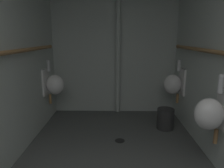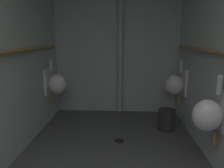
# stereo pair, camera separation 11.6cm
# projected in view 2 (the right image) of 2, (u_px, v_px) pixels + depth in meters

# --- Properties ---
(wall_back) EXTENTS (2.45, 0.06, 2.65)m
(wall_back) POSITION_uv_depth(u_px,v_px,m) (117.00, 44.00, 3.95)
(wall_back) COLOR #B8C0B9
(wall_back) RESTS_ON ground
(urinal_left_mid) EXTENTS (0.32, 0.30, 0.76)m
(urinal_left_mid) POSITION_uv_depth(u_px,v_px,m) (56.00, 84.00, 3.57)
(urinal_left_mid) COLOR white
(urinal_right_mid) EXTENTS (0.32, 0.30, 0.76)m
(urinal_right_mid) POSITION_uv_depth(u_px,v_px,m) (209.00, 115.00, 2.14)
(urinal_right_mid) COLOR white
(urinal_right_far) EXTENTS (0.32, 0.30, 0.76)m
(urinal_right_far) POSITION_uv_depth(u_px,v_px,m) (176.00, 84.00, 3.52)
(urinal_right_far) COLOR white
(supply_pipe_left) EXTENTS (0.06, 3.21, 0.06)m
(supply_pipe_left) POSITION_uv_depth(u_px,v_px,m) (1.00, 53.00, 2.11)
(supply_pipe_left) COLOR #9E7042
(supply_pipe_right) EXTENTS (0.06, 3.25, 0.06)m
(supply_pipe_right) POSITION_uv_depth(u_px,v_px,m) (224.00, 54.00, 2.03)
(supply_pipe_right) COLOR #9E7042
(standpipe_back_wall) EXTENTS (0.09, 0.09, 2.60)m
(standpipe_back_wall) POSITION_uv_depth(u_px,v_px,m) (120.00, 44.00, 3.84)
(standpipe_back_wall) COLOR #B8C0B9
(standpipe_back_wall) RESTS_ON ground
(floor_drain) EXTENTS (0.14, 0.14, 0.01)m
(floor_drain) POSITION_uv_depth(u_px,v_px,m) (119.00, 141.00, 3.00)
(floor_drain) COLOR black
(floor_drain) RESTS_ON ground
(waste_bin) EXTENTS (0.27, 0.27, 0.33)m
(waste_bin) POSITION_uv_depth(u_px,v_px,m) (167.00, 120.00, 3.34)
(waste_bin) COLOR #2D2D2D
(waste_bin) RESTS_ON ground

